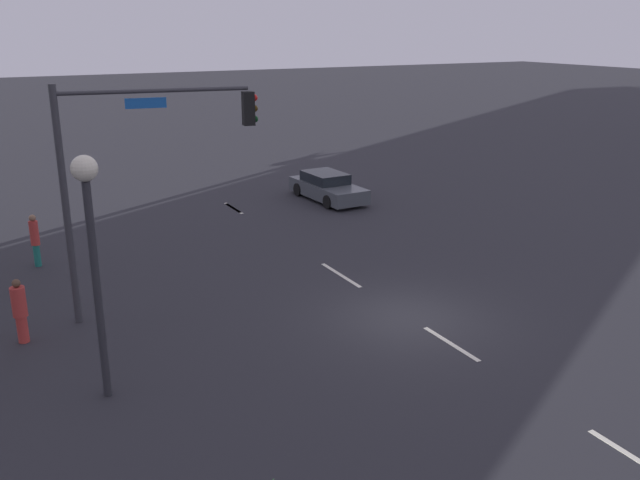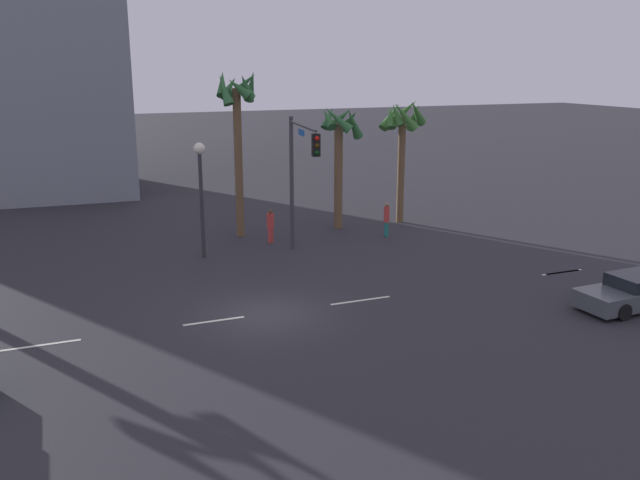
# 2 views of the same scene
# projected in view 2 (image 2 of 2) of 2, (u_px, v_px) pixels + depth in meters

# --- Properties ---
(ground_plane) EXTENTS (220.00, 220.00, 0.00)m
(ground_plane) POSITION_uv_depth(u_px,v_px,m) (265.00, 314.00, 25.72)
(ground_plane) COLOR #28282D
(lane_stripe_2) EXTENTS (2.52, 0.14, 0.01)m
(lane_stripe_2) POSITION_uv_depth(u_px,v_px,m) (41.00, 345.00, 22.85)
(lane_stripe_2) COLOR silver
(lane_stripe_2) RESTS_ON ground_plane
(lane_stripe_3) EXTENTS (2.28, 0.14, 0.01)m
(lane_stripe_3) POSITION_uv_depth(u_px,v_px,m) (214.00, 321.00, 25.00)
(lane_stripe_3) COLOR silver
(lane_stripe_3) RESTS_ON ground_plane
(lane_stripe_4) EXTENTS (2.58, 0.14, 0.01)m
(lane_stripe_4) POSITION_uv_depth(u_px,v_px,m) (361.00, 300.00, 27.16)
(lane_stripe_4) COLOR silver
(lane_stripe_4) RESTS_ON ground_plane
(lane_stripe_5) EXTENTS (2.00, 0.14, 0.01)m
(lane_stripe_5) POSITION_uv_depth(u_px,v_px,m) (564.00, 272.00, 30.87)
(lane_stripe_5) COLOR silver
(lane_stripe_5) RESTS_ON ground_plane
(lane_stripe_6) EXTENTS (2.06, 0.14, 0.01)m
(lane_stripe_6) POSITION_uv_depth(u_px,v_px,m) (561.00, 272.00, 30.81)
(lane_stripe_6) COLOR silver
(lane_stripe_6) RESTS_ON ground_plane
(car_0) EXTENTS (4.73, 2.08, 1.31)m
(car_0) POSITION_uv_depth(u_px,v_px,m) (635.00, 292.00, 26.30)
(car_0) COLOR #474C51
(car_0) RESTS_ON ground_plane
(traffic_signal) EXTENTS (1.01, 5.48, 6.66)m
(traffic_signal) POSITION_uv_depth(u_px,v_px,m) (299.00, 165.00, 32.04)
(traffic_signal) COLOR #38383D
(traffic_signal) RESTS_ON ground_plane
(streetlamp) EXTENTS (0.56, 0.56, 5.56)m
(streetlamp) POSITION_uv_depth(u_px,v_px,m) (200.00, 177.00, 32.31)
(streetlamp) COLOR #2D2D33
(streetlamp) RESTS_ON ground_plane
(pedestrian_0) EXTENTS (0.47, 0.47, 1.79)m
(pedestrian_0) POSITION_uv_depth(u_px,v_px,m) (270.00, 225.00, 35.75)
(pedestrian_0) COLOR #BF3833
(pedestrian_0) RESTS_ON ground_plane
(pedestrian_1) EXTENTS (0.43, 0.43, 1.87)m
(pedestrian_1) POSITION_uv_depth(u_px,v_px,m) (387.00, 218.00, 37.06)
(pedestrian_1) COLOR #1E7266
(pedestrian_1) RESTS_ON ground_plane
(palm_tree_1) EXTENTS (2.62, 2.68, 7.02)m
(palm_tree_1) POSITION_uv_depth(u_px,v_px,m) (340.00, 138.00, 37.88)
(palm_tree_1) COLOR brown
(palm_tree_1) RESTS_ON ground_plane
(palm_tree_2) EXTENTS (2.54, 2.86, 7.29)m
(palm_tree_2) POSITION_uv_depth(u_px,v_px,m) (403.00, 128.00, 39.24)
(palm_tree_2) COLOR brown
(palm_tree_2) RESTS_ON ground_plane
(palm_tree_3) EXTENTS (2.63, 2.52, 8.89)m
(palm_tree_3) POSITION_uv_depth(u_px,v_px,m) (237.00, 111.00, 35.71)
(palm_tree_3) COLOR brown
(palm_tree_3) RESTS_ON ground_plane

